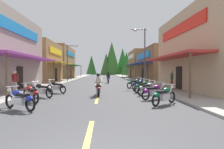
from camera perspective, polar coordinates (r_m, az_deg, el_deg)
name	(u,v)px	position (r m, az deg, el deg)	size (l,w,h in m)	color
ground	(101,81)	(29.59, -3.46, -2.17)	(9.38, 83.21, 0.10)	#424244
sidewalk_left	(65,81)	(30.24, -14.69, -1.93)	(2.40, 83.21, 0.12)	#9E9991
sidewalk_right	(137,81)	(30.09, 7.84, -1.91)	(2.40, 83.21, 0.12)	#9E9991
centerline_dashes	(101,80)	(32.14, -3.39, -1.79)	(0.16, 55.70, 0.01)	#E0C64C
storefront_left_middle	(35,62)	(30.36, -23.40, 3.64)	(8.32, 9.49, 6.08)	olive
storefront_left_far	(57,63)	(42.33, -17.11, 3.63)	(7.93, 12.87, 6.99)	olive
storefront_right_nearest	(215,52)	(18.44, 29.94, 6.37)	(8.25, 12.05, 6.87)	tan
storefront_right_middle	(166,65)	(32.01, 16.87, 2.98)	(9.90, 13.32, 5.41)	brown
storefront_right_far	(147,64)	(44.75, 11.02, 3.23)	(9.66, 10.79, 6.51)	olive
streetlamp_left	(70,58)	(27.90, -13.42, 5.24)	(2.02, 0.30, 5.57)	#474C51
streetlamp_right	(142,49)	(20.79, 9.65, 8.05)	(2.02, 0.30, 6.50)	#474C51
motorcycle_parked_right_0	(164,95)	(9.54, 16.26, -6.36)	(1.71, 1.44, 1.04)	black
motorcycle_parked_right_1	(154,91)	(11.18, 13.37, -5.22)	(1.89, 1.19, 1.04)	black
motorcycle_parked_right_2	(148,88)	(12.94, 11.32, -4.32)	(1.79, 1.34, 1.04)	black
motorcycle_parked_right_3	(143,86)	(14.44, 9.83, -3.73)	(1.78, 1.35, 1.04)	black
motorcycle_parked_right_4	(139,84)	(16.29, 8.65, -3.15)	(1.57, 1.59, 1.04)	black
motorcycle_parked_right_5	(135,83)	(17.77, 7.35, -2.77)	(1.86, 1.23, 1.04)	black
motorcycle_parked_left_0	(20,99)	(8.97, -27.37, -6.95)	(1.86, 1.24, 1.04)	black
motorcycle_parked_left_1	(31,93)	(10.98, -24.54, -5.42)	(1.52, 1.64, 1.04)	black
motorcycle_parked_left_2	(42,90)	(12.59, -21.57, -4.55)	(1.86, 1.23, 1.04)	black
motorcycle_parked_left_3	(56,87)	(14.51, -17.35, -3.74)	(1.82, 1.29, 1.04)	black
rider_cruising_lead	(98,86)	(12.42, -4.45, -3.77)	(0.61, 2.14, 1.57)	black
rider_cruising_trailing	(108,78)	(24.83, -1.19, -1.21)	(0.60, 2.14, 1.57)	black
pedestrian_by_shop	(172,79)	(16.04, 18.54, -1.35)	(0.42, 0.49, 1.76)	maroon
pedestrian_browsing	(15,80)	(14.94, -28.58, -1.63)	(0.55, 0.35, 1.76)	#B2A599
treeline_backdrop	(114,61)	(73.38, 0.60, 4.36)	(18.67, 13.02, 13.36)	#226923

